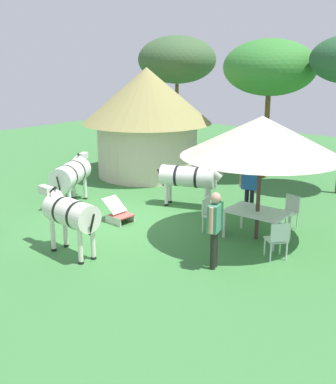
{
  "coord_description": "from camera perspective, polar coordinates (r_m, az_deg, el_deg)",
  "views": [
    {
      "loc": [
        8.99,
        -8.64,
        4.45
      ],
      "look_at": [
        1.2,
        0.45,
        1.0
      ],
      "focal_mm": 44.18,
      "sensor_mm": 36.0,
      "label": 1
    }
  ],
  "objects": [
    {
      "name": "acacia_tree_right_background",
      "position": [
        22.4,
        1.1,
        15.66
      ],
      "size": [
        3.57,
        3.57,
        5.38
      ],
      "color": "brown",
      "rests_on": "ground_plane"
    },
    {
      "name": "acacia_tree_left_background",
      "position": [
        17.83,
        12.19,
        14.45
      ],
      "size": [
        3.34,
        3.34,
        5.07
      ],
      "color": "brown",
      "rests_on": "ground_plane"
    },
    {
      "name": "zebra_by_umbrella",
      "position": [
        14.32,
        2.65,
        1.79
      ],
      "size": [
        2.24,
        1.18,
        1.46
      ],
      "rotation": [
        0.0,
        0.0,
        5.08
      ],
      "color": "silver",
      "rests_on": "ground_plane"
    },
    {
      "name": "guest_beside_umbrella",
      "position": [
        10.11,
        5.68,
        -3.78
      ],
      "size": [
        0.34,
        0.59,
        1.71
      ],
      "rotation": [
        0.0,
        0.0,
        5.0
      ],
      "color": "black",
      "rests_on": "ground_plane"
    },
    {
      "name": "ground_plane",
      "position": [
        13.24,
        -5.22,
        -3.64
      ],
      "size": [
        36.0,
        36.0,
        0.0
      ],
      "primitive_type": "plane",
      "color": "#3B773B"
    },
    {
      "name": "zebra_toward_hut",
      "position": [
        10.99,
        -11.8,
        -2.51
      ],
      "size": [
        2.1,
        0.71,
        1.55
      ],
      "rotation": [
        0.0,
        0.0,
        1.52
      ],
      "color": "silver",
      "rests_on": "ground_plane"
    },
    {
      "name": "thatched_hut",
      "position": [
        18.1,
        -2.55,
        9.19
      ],
      "size": [
        4.91,
        4.91,
        4.07
      ],
      "rotation": [
        0.0,
        0.0,
        0.83
      ],
      "color": "beige",
      "rests_on": "ground_plane"
    },
    {
      "name": "patio_dining_table",
      "position": [
        12.0,
        10.74,
        -2.6
      ],
      "size": [
        1.53,
        1.04,
        0.74
      ],
      "rotation": [
        0.0,
        0.0,
        0.03
      ],
      "color": "silver",
      "rests_on": "ground_plane"
    },
    {
      "name": "striped_lounge_chair",
      "position": [
        13.2,
        -5.99,
        -2.53
      ],
      "size": [
        0.81,
        0.57,
        0.65
      ],
      "rotation": [
        0.0,
        0.0,
        4.7
      ],
      "color": "#D25248",
      "rests_on": "ground_plane"
    },
    {
      "name": "patio_chair_west_end",
      "position": [
        12.41,
        4.98,
        -2.45
      ],
      "size": [
        0.52,
        0.53,
        0.9
      ],
      "rotation": [
        0.0,
        0.0,
        -1.31
      ],
      "color": "white",
      "rests_on": "ground_plane"
    },
    {
      "name": "patio_chair_near_lawn",
      "position": [
        10.93,
        13.12,
        -5.42
      ],
      "size": [
        0.6,
        0.61,
        0.9
      ],
      "rotation": [
        0.0,
        0.0,
        0.89
      ],
      "color": "silver",
      "rests_on": "ground_plane"
    },
    {
      "name": "patio_chair_near_hut",
      "position": [
        12.99,
        14.5,
        -2.06
      ],
      "size": [
        0.52,
        0.5,
        0.9
      ],
      "rotation": [
        0.0,
        0.0,
        -3.35
      ],
      "color": "silver",
      "rests_on": "ground_plane"
    },
    {
      "name": "guest_behind_table",
      "position": [
        13.52,
        9.87,
        1.04
      ],
      "size": [
        0.56,
        0.36,
        1.66
      ],
      "rotation": [
        0.0,
        0.0,
        0.37
      ],
      "color": "black",
      "rests_on": "ground_plane"
    },
    {
      "name": "shade_umbrella",
      "position": [
        11.53,
        11.24,
        6.61
      ],
      "size": [
        3.91,
        3.91,
        3.1
      ],
      "color": "#4A2F2A",
      "rests_on": "ground_plane"
    },
    {
      "name": "zebra_nearest_camera",
      "position": [
        14.82,
        -11.6,
        2.14
      ],
      "size": [
        1.45,
        2.12,
        1.5
      ],
      "rotation": [
        0.0,
        0.0,
        0.51
      ],
      "color": "silver",
      "rests_on": "ground_plane"
    }
  ]
}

